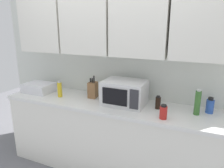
% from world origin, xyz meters
% --- Properties ---
extents(wall_back_with_cabinets, '(3.48, 0.38, 2.60)m').
position_xyz_m(wall_back_with_cabinets, '(0.00, -0.07, 1.58)').
color(wall_back_with_cabinets, silver).
rests_on(wall_back_with_cabinets, ground_plane).
extents(counter_run, '(2.61, 0.63, 0.90)m').
position_xyz_m(counter_run, '(0.00, -0.30, 0.45)').
color(counter_run, white).
rests_on(counter_run, ground_plane).
extents(microwave, '(0.48, 0.37, 0.28)m').
position_xyz_m(microwave, '(0.20, -0.27, 1.04)').
color(microwave, silver).
rests_on(microwave, counter_run).
extents(dish_rack, '(0.38, 0.30, 0.12)m').
position_xyz_m(dish_rack, '(-1.05, -0.30, 0.96)').
color(dish_rack, silver).
rests_on(dish_rack, counter_run).
extents(knife_block, '(0.11, 0.13, 0.29)m').
position_xyz_m(knife_block, '(-0.26, -0.21, 1.00)').
color(knife_block, brown).
rests_on(knife_block, counter_run).
extents(bottle_soy_dark, '(0.06, 0.06, 0.15)m').
position_xyz_m(bottle_soy_dark, '(0.58, -0.25, 0.97)').
color(bottle_soy_dark, black).
rests_on(bottle_soy_dark, counter_run).
extents(bottle_red_sauce, '(0.07, 0.07, 0.14)m').
position_xyz_m(bottle_red_sauce, '(0.68, -0.49, 0.97)').
color(bottle_red_sauce, red).
rests_on(bottle_red_sauce, counter_run).
extents(bottle_green_oil, '(0.06, 0.06, 0.27)m').
position_xyz_m(bottle_green_oil, '(0.98, -0.25, 1.03)').
color(bottle_green_oil, '#386B2D').
rests_on(bottle_green_oil, counter_run).
extents(bottle_blue_cleaner, '(0.08, 0.08, 0.17)m').
position_xyz_m(bottle_blue_cleaner, '(1.10, -0.15, 0.98)').
color(bottle_blue_cleaner, '#2D56B7').
rests_on(bottle_blue_cleaner, counter_run).
extents(bottle_yellow_mustard, '(0.06, 0.06, 0.21)m').
position_xyz_m(bottle_yellow_mustard, '(-0.66, -0.36, 1.00)').
color(bottle_yellow_mustard, gold).
rests_on(bottle_yellow_mustard, counter_run).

